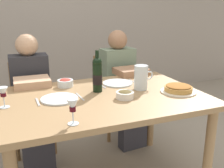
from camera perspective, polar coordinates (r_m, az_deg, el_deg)
The scene contains 19 objects.
back_wall at distance 4.01m, azimuth -13.40°, elevation 16.06°, with size 8.00×0.10×2.80m, color #A3998E.
dining_table at distance 2.00m, azimuth -2.02°, elevation -5.02°, with size 1.50×1.00×0.76m.
wine_bottle at distance 2.03m, azimuth -3.23°, elevation 2.02°, with size 0.07×0.07×0.32m.
water_pitcher at distance 2.11m, azimuth 6.23°, elevation 1.12°, with size 0.16×0.11×0.19m.
baked_tart at distance 2.10m, azimuth 14.02°, elevation -0.99°, with size 0.27×0.27×0.06m.
salad_bowl at distance 2.22m, azimuth -9.96°, elevation 0.33°, with size 0.13×0.13×0.07m.
olive_bowl at distance 1.91m, azimuth 2.78°, elevation -2.22°, with size 0.13×0.13×0.06m.
wine_glass_left_diner at distance 1.49m, azimuth -8.44°, elevation -4.82°, with size 0.07×0.07×0.15m.
wine_glass_right_diner at distance 1.85m, azimuth -22.28°, elevation -1.84°, with size 0.07×0.07×0.14m.
dinner_plate_left_setting at distance 1.92m, azimuth -11.20°, elevation -3.12°, with size 0.26×0.26×0.01m, color silver.
dinner_plate_right_setting at distance 2.26m, azimuth 1.22°, elevation 0.19°, with size 0.25×0.25×0.01m, color silver.
fork_left_setting at distance 1.91m, azimuth -15.62°, elevation -3.72°, with size 0.16×0.01×0.01m, color silver.
knife_left_setting at distance 1.96m, azimuth -6.88°, elevation -2.70°, with size 0.18×0.01×0.01m, color silver.
knife_right_setting at distance 2.33m, azimuth 4.62°, elevation 0.50°, with size 0.18×0.01×0.01m, color silver.
spoon_right_setting at distance 2.21m, azimuth -2.36°, elevation -0.30°, with size 0.16×0.01×0.01m, color silver.
chair_left at distance 2.77m, azimuth -16.96°, elevation -3.29°, with size 0.41×0.41×0.87m.
diner_left at distance 2.51m, azimuth -16.74°, elevation -2.45°, with size 0.34×0.51×1.16m.
chair_right at distance 3.00m, azimuth 0.12°, elevation -1.05°, with size 0.43×0.43×0.87m.
diner_right at distance 2.76m, azimuth 2.26°, elevation -0.02°, with size 0.36×0.52×1.16m.
Camera 1 is at (-0.63, -1.75, 1.40)m, focal length 42.71 mm.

